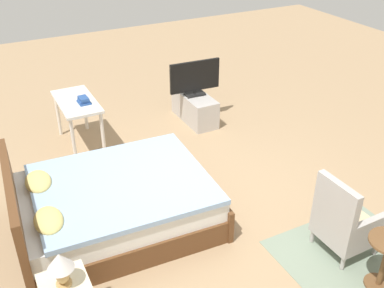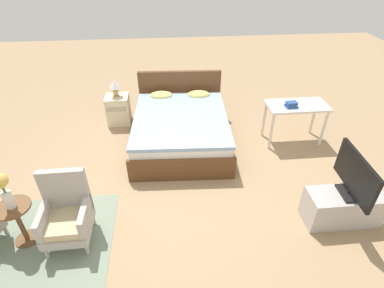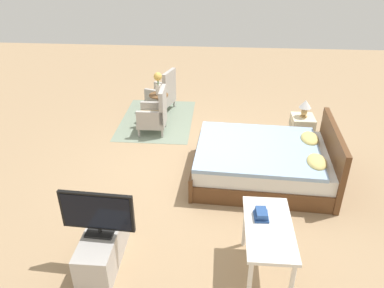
{
  "view_description": "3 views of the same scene",
  "coord_description": "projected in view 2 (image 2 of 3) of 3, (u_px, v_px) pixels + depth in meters",
  "views": [
    {
      "loc": [
        -3.82,
        2.09,
        3.42
      ],
      "look_at": [
        0.33,
        -0.06,
        0.72
      ],
      "focal_mm": 42.0,
      "sensor_mm": 36.0,
      "label": 1
    },
    {
      "loc": [
        -0.07,
        -3.57,
        3.11
      ],
      "look_at": [
        0.27,
        -0.11,
        0.7
      ],
      "focal_mm": 28.0,
      "sensor_mm": 36.0,
      "label": 2
    },
    {
      "loc": [
        5.32,
        0.27,
        3.48
      ],
      "look_at": [
        0.3,
        -0.12,
        0.66
      ],
      "focal_mm": 35.0,
      "sensor_mm": 36.0,
      "label": 3
    }
  ],
  "objects": [
    {
      "name": "vanity_desk",
      "position": [
        296.0,
        110.0,
        5.22
      ],
      "size": [
        1.04,
        0.52,
        0.73
      ],
      "color": "silver",
      "rests_on": "ground_plane"
    },
    {
      "name": "book_stack",
      "position": [
        291.0,
        105.0,
        5.06
      ],
      "size": [
        0.21,
        0.17,
        0.1
      ],
      "color": "#284C8E",
      "rests_on": "vanity_desk"
    },
    {
      "name": "table_lamp",
      "position": [
        115.0,
        86.0,
        5.65
      ],
      "size": [
        0.22,
        0.22,
        0.33
      ],
      "color": "tan",
      "rests_on": "nightstand"
    },
    {
      "name": "flower_vase",
      "position": [
        3.0,
        188.0,
        3.24
      ],
      "size": [
        0.17,
        0.17,
        0.48
      ],
      "color": "silver",
      "rests_on": "side_table"
    },
    {
      "name": "nightstand",
      "position": [
        118.0,
        110.0,
        5.94
      ],
      "size": [
        0.44,
        0.41,
        0.58
      ],
      "color": "beige",
      "rests_on": "ground_plane"
    },
    {
      "name": "tv_stand",
      "position": [
        342.0,
        207.0,
        3.88
      ],
      "size": [
        0.96,
        0.4,
        0.46
      ],
      "color": "#B7B2AD",
      "rests_on": "ground_plane"
    },
    {
      "name": "side_table",
      "position": [
        18.0,
        219.0,
        3.53
      ],
      "size": [
        0.4,
        0.4,
        0.58
      ],
      "color": "brown",
      "rests_on": "ground_plane"
    },
    {
      "name": "ground_plane",
      "position": [
        174.0,
        178.0,
        4.69
      ],
      "size": [
        16.0,
        16.0,
        0.0
      ],
      "primitive_type": "plane",
      "color": "#A38460"
    },
    {
      "name": "tv_flatscreen",
      "position": [
        355.0,
        176.0,
        3.58
      ],
      "size": [
        0.22,
        0.85,
        0.57
      ],
      "color": "black",
      "rests_on": "tv_stand"
    },
    {
      "name": "bed",
      "position": [
        181.0,
        127.0,
        5.39
      ],
      "size": [
        1.75,
        2.23,
        0.96
      ],
      "color": "brown",
      "rests_on": "ground_plane"
    },
    {
      "name": "floor_rug",
      "position": [
        26.0,
        243.0,
        3.69
      ],
      "size": [
        2.1,
        1.5,
        0.01
      ],
      "color": "gray",
      "rests_on": "ground_plane"
    },
    {
      "name": "armchair_by_window_right",
      "position": [
        67.0,
        215.0,
        3.56
      ],
      "size": [
        0.55,
        0.55,
        0.92
      ],
      "color": "#ADA8A3",
      "rests_on": "floor_rug"
    }
  ]
}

